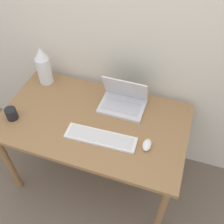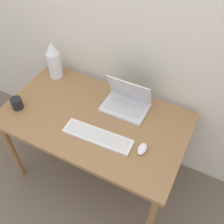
% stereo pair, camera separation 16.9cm
% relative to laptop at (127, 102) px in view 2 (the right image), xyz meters
% --- Properties ---
extents(ground_plane, '(12.00, 12.00, 0.00)m').
position_rel_laptop_xyz_m(ground_plane, '(-0.15, -0.57, -0.76)').
color(ground_plane, '#6B5B4C').
extents(wall_back, '(6.00, 0.05, 2.50)m').
position_rel_laptop_xyz_m(wall_back, '(-0.15, 0.23, 0.49)').
color(wall_back, silver).
rests_on(wall_back, ground_plane).
extents(desk, '(1.28, 0.73, 0.71)m').
position_rel_laptop_xyz_m(desk, '(-0.15, -0.20, -0.13)').
color(desk, olive).
rests_on(desk, ground_plane).
extents(laptop, '(0.31, 0.22, 0.23)m').
position_rel_laptop_xyz_m(laptop, '(0.00, 0.00, 0.00)').
color(laptop, silver).
rests_on(laptop, desk).
extents(keyboard, '(0.46, 0.14, 0.02)m').
position_rel_laptop_xyz_m(keyboard, '(-0.05, -0.33, -0.04)').
color(keyboard, white).
rests_on(keyboard, desk).
extents(mouse, '(0.05, 0.09, 0.04)m').
position_rel_laptop_xyz_m(mouse, '(0.25, -0.30, -0.03)').
color(mouse, white).
rests_on(mouse, desk).
extents(vase, '(0.11, 0.11, 0.30)m').
position_rel_laptop_xyz_m(vase, '(-0.64, 0.06, 0.10)').
color(vase, white).
rests_on(vase, desk).
extents(mug, '(0.08, 0.08, 0.08)m').
position_rel_laptop_xyz_m(mug, '(-0.68, -0.36, -0.01)').
color(mug, black).
rests_on(mug, desk).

